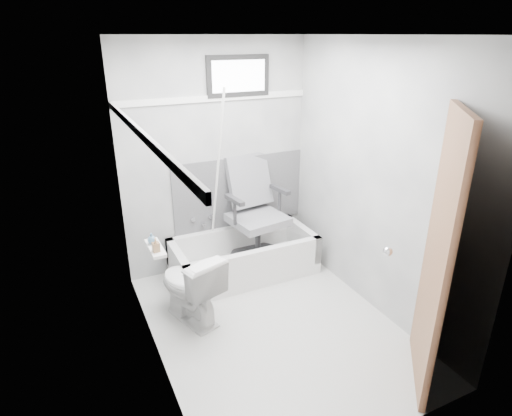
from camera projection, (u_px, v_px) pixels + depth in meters
floor at (273, 325)px, 3.80m from camera, size 2.60×2.60×0.00m
ceiling at (278, 35)px, 2.90m from camera, size 2.60×2.60×0.00m
wall_back at (217, 159)px, 4.44m from camera, size 2.00×0.02×2.40m
wall_front at (390, 279)px, 2.26m from camera, size 2.00×0.02×2.40m
wall_left at (147, 222)px, 2.95m from camera, size 0.02×2.60×2.40m
wall_right at (376, 182)px, 3.75m from camera, size 0.02×2.60×2.40m
bathtub at (244, 256)px, 4.56m from camera, size 1.50×0.70×0.42m
office_chair at (258, 212)px, 4.48m from camera, size 0.72×0.72×1.11m
toilet at (190, 287)px, 3.78m from camera, size 0.57×0.76×0.67m
door at (502, 270)px, 2.75m from camera, size 0.78×0.78×2.00m
window at (238, 76)px, 4.21m from camera, size 0.66×0.04×0.40m
backerboard at (240, 192)px, 4.68m from camera, size 1.50×0.02×0.78m
trim_back at (215, 98)px, 4.19m from camera, size 2.00×0.02×0.06m
trim_left at (140, 133)px, 2.72m from camera, size 0.02×2.60×0.06m
pole at (217, 181)px, 4.26m from camera, size 0.02×0.58×1.88m
shelf at (155, 248)px, 3.24m from camera, size 0.10×0.32×0.02m
soap_bottle_a at (156, 245)px, 3.14m from camera, size 0.05×0.05×0.11m
soap_bottle_b at (152, 238)px, 3.26m from camera, size 0.08×0.08×0.08m
faucet at (202, 221)px, 4.58m from camera, size 0.26×0.10×0.16m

